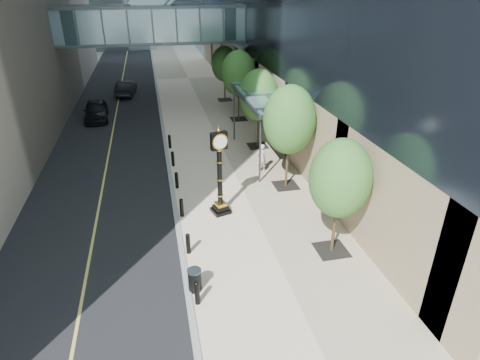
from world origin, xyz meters
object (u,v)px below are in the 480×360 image
object	(u,v)px
car_near	(96,110)
car_far	(126,88)
street_clock	(220,178)
trash_bin	(195,281)
pedestrian	(261,158)

from	to	relation	value
car_near	car_far	world-z (taller)	car_near
street_clock	car_near	xyz separation A→B (m)	(-7.82, 17.92, -1.22)
trash_bin	pedestrian	world-z (taller)	pedestrian
street_clock	pedestrian	world-z (taller)	street_clock
pedestrian	trash_bin	bearing A→B (deg)	47.20
pedestrian	car_near	xyz separation A→B (m)	(-11.22, 13.52, -0.14)
trash_bin	car_near	distance (m)	24.20
pedestrian	car_far	bearing A→B (deg)	-81.93
trash_bin	street_clock	bearing A→B (deg)	70.24
trash_bin	car_far	distance (m)	31.79
street_clock	car_far	size ratio (longest dim) A/B	1.00
street_clock	pedestrian	bearing A→B (deg)	36.10
street_clock	trash_bin	distance (m)	6.12
trash_bin	car_near	world-z (taller)	car_near
street_clock	trash_bin	size ratio (longest dim) A/B	5.13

